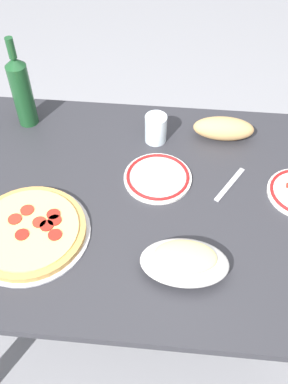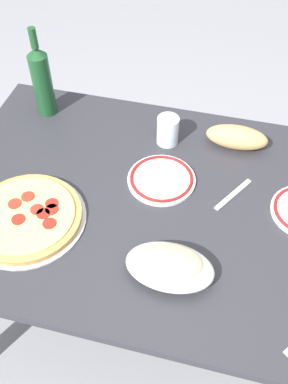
{
  "view_description": "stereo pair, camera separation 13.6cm",
  "coord_description": "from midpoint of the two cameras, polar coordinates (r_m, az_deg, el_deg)",
  "views": [
    {
      "loc": [
        0.09,
        -0.89,
        1.78
      ],
      "look_at": [
        0.0,
        0.0,
        0.76
      ],
      "focal_mm": 41.46,
      "sensor_mm": 36.0,
      "label": 1
    },
    {
      "loc": [
        0.22,
        -0.86,
        1.78
      ],
      "look_at": [
        0.0,
        0.0,
        0.76
      ],
      "focal_mm": 41.46,
      "sensor_mm": 36.0,
      "label": 2
    }
  ],
  "objects": [
    {
      "name": "side_plate_far",
      "position": [
        1.42,
        4.99,
        1.53
      ],
      "size": [
        0.22,
        0.22,
        0.02
      ],
      "color": "white",
      "rests_on": "dining_table"
    },
    {
      "name": "ground_plane",
      "position": [
        1.99,
        2.01,
        -14.58
      ],
      "size": [
        8.0,
        8.0,
        0.0
      ],
      "primitive_type": "plane",
      "color": "gray",
      "rests_on": "ground"
    },
    {
      "name": "water_glass",
      "position": [
        1.53,
        5.62,
        7.77
      ],
      "size": [
        0.08,
        0.08,
        0.1
      ],
      "primitive_type": "cylinder",
      "color": "silver",
      "rests_on": "dining_table"
    },
    {
      "name": "wine_bottle",
      "position": [
        1.63,
        -10.65,
        13.86
      ],
      "size": [
        0.07,
        0.07,
        0.33
      ],
      "color": "#194723",
      "rests_on": "dining_table"
    },
    {
      "name": "pepperoni_pizza",
      "position": [
        1.34,
        -12.13,
        -3.32
      ],
      "size": [
        0.35,
        0.35,
        0.03
      ],
      "color": "#B7B7BC",
      "rests_on": "dining_table"
    },
    {
      "name": "baked_pasta_dish",
      "position": [
        1.19,
        6.63,
        -9.61
      ],
      "size": [
        0.24,
        0.15,
        0.08
      ],
      "color": "white",
      "rests_on": "dining_table"
    },
    {
      "name": "dining_table",
      "position": [
        1.47,
        2.64,
        -3.9
      ],
      "size": [
        1.28,
        0.92,
        0.73
      ],
      "color": "#2D2D33",
      "rests_on": "ground"
    },
    {
      "name": "fork_left",
      "position": [
        1.43,
        14.09,
        -0.46
      ],
      "size": [
        0.1,
        0.15,
        0.0
      ],
      "primitive_type": "cube",
      "rotation": [
        0.0,
        0.0,
        1.02
      ],
      "color": "#B7B7BC",
      "rests_on": "dining_table"
    },
    {
      "name": "bread_loaf",
      "position": [
        1.56,
        14.32,
        6.72
      ],
      "size": [
        0.21,
        0.09,
        0.08
      ],
      "primitive_type": "ellipsoid",
      "color": "tan",
      "rests_on": "dining_table"
    }
  ]
}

